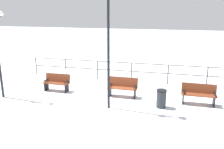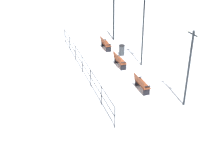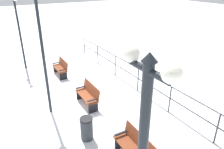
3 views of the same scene
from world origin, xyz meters
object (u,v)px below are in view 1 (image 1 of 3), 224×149
at_px(bench_third, 199,94).
at_px(trash_bin, 161,99).
at_px(bench_nearest, 57,82).
at_px(lamppost_middle, 108,21).
at_px(bench_second, 123,87).

xyz_separation_m(bench_third, trash_bin, (0.81, -1.63, -0.08)).
xyz_separation_m(bench_nearest, trash_bin, (0.92, 5.49, -0.05)).
relative_size(lamppost_middle, trash_bin, 6.07).
bearing_deg(lamppost_middle, bench_third, 110.18).
bearing_deg(trash_bin, lamppost_middle, -74.74).
height_order(bench_second, lamppost_middle, lamppost_middle).
height_order(bench_nearest, lamppost_middle, lamppost_middle).
relative_size(bench_third, trash_bin, 1.88).
xyz_separation_m(bench_nearest, bench_third, (0.11, 7.12, 0.02)).
xyz_separation_m(bench_second, lamppost_middle, (1.56, -0.31, 3.25)).
relative_size(bench_second, bench_third, 0.95).
xyz_separation_m(bench_third, lamppost_middle, (1.42, -3.87, 3.25)).
height_order(bench_nearest, bench_third, bench_third).
relative_size(bench_third, lamppost_middle, 0.31).
xyz_separation_m(bench_nearest, bench_second, (-0.03, 3.56, 0.02)).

